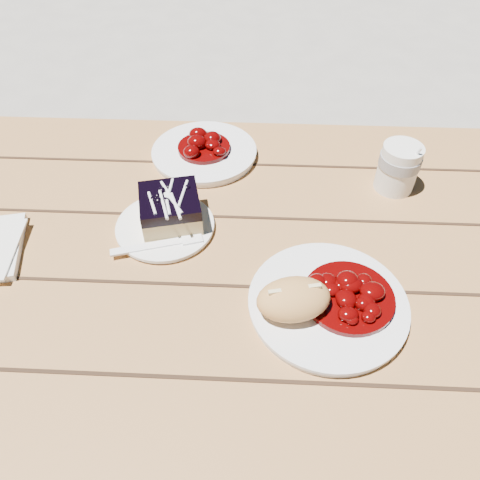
{
  "coord_description": "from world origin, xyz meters",
  "views": [
    {
      "loc": [
        0.1,
        -0.54,
        1.33
      ],
      "look_at": [
        0.08,
        -0.04,
        0.81
      ],
      "focal_mm": 35.0,
      "sensor_mm": 36.0,
      "label": 1
    }
  ],
  "objects_px": {
    "picnic_table": "(202,304)",
    "dessert_plate": "(165,227)",
    "second_plate": "(204,153)",
    "bread_roll": "(293,299)",
    "main_plate": "(327,304)",
    "coffee_cup": "(398,168)",
    "blueberry_cake": "(170,208)"
  },
  "relations": [
    {
      "from": "second_plate",
      "to": "picnic_table",
      "type": "bearing_deg",
      "value": -87.12
    },
    {
      "from": "picnic_table",
      "to": "second_plate",
      "type": "distance_m",
      "value": 0.31
    },
    {
      "from": "bread_roll",
      "to": "blueberry_cake",
      "type": "xyz_separation_m",
      "value": [
        -0.21,
        0.19,
        -0.01
      ]
    },
    {
      "from": "bread_roll",
      "to": "second_plate",
      "type": "xyz_separation_m",
      "value": [
        -0.17,
        0.4,
        -0.04
      ]
    },
    {
      "from": "main_plate",
      "to": "bread_roll",
      "type": "xyz_separation_m",
      "value": [
        -0.05,
        -0.02,
        0.04
      ]
    },
    {
      "from": "blueberry_cake",
      "to": "bread_roll",
      "type": "bearing_deg",
      "value": -56.24
    },
    {
      "from": "blueberry_cake",
      "to": "coffee_cup",
      "type": "relative_size",
      "value": 1.31
    },
    {
      "from": "main_plate",
      "to": "blueberry_cake",
      "type": "distance_m",
      "value": 0.32
    },
    {
      "from": "main_plate",
      "to": "blueberry_cake",
      "type": "bearing_deg",
      "value": 146.61
    },
    {
      "from": "dessert_plate",
      "to": "second_plate",
      "type": "distance_m",
      "value": 0.23
    },
    {
      "from": "bread_roll",
      "to": "dessert_plate",
      "type": "distance_m",
      "value": 0.28
    },
    {
      "from": "main_plate",
      "to": "second_plate",
      "type": "bearing_deg",
      "value": 120.69
    },
    {
      "from": "dessert_plate",
      "to": "picnic_table",
      "type": "bearing_deg",
      "value": -35.78
    },
    {
      "from": "blueberry_cake",
      "to": "coffee_cup",
      "type": "distance_m",
      "value": 0.43
    },
    {
      "from": "coffee_cup",
      "to": "main_plate",
      "type": "bearing_deg",
      "value": -117.2
    },
    {
      "from": "picnic_table",
      "to": "bread_roll",
      "type": "relative_size",
      "value": 18.45
    },
    {
      "from": "second_plate",
      "to": "blueberry_cake",
      "type": "bearing_deg",
      "value": -100.31
    },
    {
      "from": "picnic_table",
      "to": "main_plate",
      "type": "height_order",
      "value": "main_plate"
    },
    {
      "from": "picnic_table",
      "to": "coffee_cup",
      "type": "height_order",
      "value": "coffee_cup"
    },
    {
      "from": "coffee_cup",
      "to": "picnic_table",
      "type": "bearing_deg",
      "value": -153.49
    },
    {
      "from": "main_plate",
      "to": "dessert_plate",
      "type": "bearing_deg",
      "value": 149.88
    },
    {
      "from": "picnic_table",
      "to": "dessert_plate",
      "type": "distance_m",
      "value": 0.18
    },
    {
      "from": "bread_roll",
      "to": "blueberry_cake",
      "type": "distance_m",
      "value": 0.28
    },
    {
      "from": "bread_roll",
      "to": "coffee_cup",
      "type": "xyz_separation_m",
      "value": [
        0.21,
        0.32,
        0.0
      ]
    },
    {
      "from": "second_plate",
      "to": "bread_roll",
      "type": "bearing_deg",
      "value": -66.92
    },
    {
      "from": "main_plate",
      "to": "second_plate",
      "type": "xyz_separation_m",
      "value": [
        -0.23,
        0.38,
        0.0
      ]
    },
    {
      "from": "dessert_plate",
      "to": "main_plate",
      "type": "bearing_deg",
      "value": -30.12
    },
    {
      "from": "main_plate",
      "to": "bread_roll",
      "type": "bearing_deg",
      "value": -160.02
    },
    {
      "from": "main_plate",
      "to": "bread_roll",
      "type": "relative_size",
      "value": 2.17
    },
    {
      "from": "picnic_table",
      "to": "second_plate",
      "type": "height_order",
      "value": "second_plate"
    },
    {
      "from": "coffee_cup",
      "to": "second_plate",
      "type": "distance_m",
      "value": 0.39
    },
    {
      "from": "bread_roll",
      "to": "dessert_plate",
      "type": "xyz_separation_m",
      "value": [
        -0.22,
        0.18,
        -0.04
      ]
    }
  ]
}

